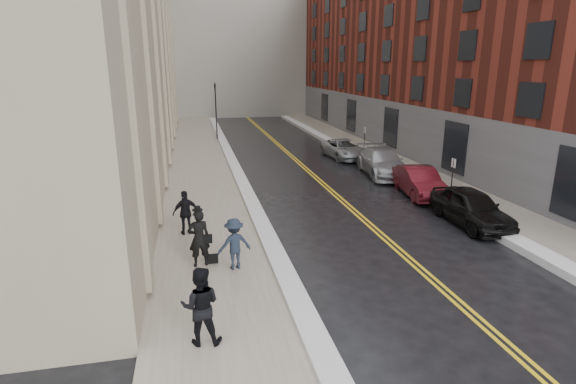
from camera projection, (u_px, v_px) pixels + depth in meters
name	position (u px, v px, depth m)	size (l,w,h in m)	color
ground	(362.00, 290.00, 14.00)	(160.00, 160.00, 0.00)	black
sidewalk_left	(201.00, 176.00, 28.10)	(4.00, 64.00, 0.15)	gray
sidewalk_right	(400.00, 166.00, 30.86)	(3.00, 64.00, 0.15)	gray
lane_stripe_a	(307.00, 171.00, 29.53)	(0.12, 64.00, 0.01)	gold
lane_stripe_b	(311.00, 171.00, 29.58)	(0.12, 64.00, 0.01)	gold
snow_ridge_left	(238.00, 173.00, 28.56)	(0.70, 60.80, 0.26)	silver
snow_ridge_right	(375.00, 166.00, 30.46)	(0.85, 60.80, 0.30)	silver
building_right	(466.00, 36.00, 36.72)	(14.00, 50.00, 18.00)	maroon
traffic_signal	(216.00, 107.00, 40.83)	(0.18, 0.15, 5.20)	black
parking_sign_near	(452.00, 175.00, 22.76)	(0.06, 0.35, 2.23)	black
parking_sign_far	(364.00, 139.00, 34.04)	(0.06, 0.35, 2.23)	black
car_black	(471.00, 207.00, 19.54)	(1.87, 4.66, 1.59)	black
car_maroon	(419.00, 182.00, 23.91)	(1.62, 4.66, 1.53)	#4C0D15
car_silver_near	(382.00, 162.00, 28.42)	(2.30, 5.66, 1.64)	#9D9FA4
car_silver_far	(344.00, 149.00, 33.58)	(2.29, 4.96, 1.38)	#A3A7AB
pedestrian_main	(199.00, 238.00, 15.11)	(0.73, 0.48, 2.00)	black
pedestrian_a	(201.00, 306.00, 10.86)	(0.97, 0.76, 2.01)	black
pedestrian_b	(234.00, 244.00, 14.94)	(1.14, 0.65, 1.76)	#1A222F
pedestrian_c	(186.00, 213.00, 18.00)	(1.06, 0.44, 1.81)	black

